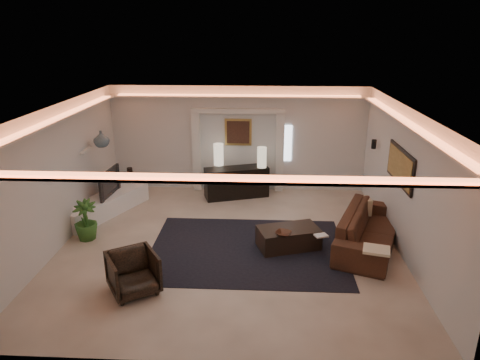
{
  "coord_description": "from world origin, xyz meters",
  "views": [
    {
      "loc": [
        0.67,
        -8.37,
        4.34
      ],
      "look_at": [
        0.2,
        0.6,
        1.25
      ],
      "focal_mm": 33.02,
      "sensor_mm": 36.0,
      "label": 1
    }
  ],
  "objects_px": {
    "coffee_table": "(288,238)",
    "armchair": "(133,273)",
    "sofa": "(369,229)",
    "console": "(237,183)"
  },
  "relations": [
    {
      "from": "coffee_table",
      "to": "armchair",
      "type": "xyz_separation_m",
      "value": [
        -2.75,
        -1.79,
        0.16
      ]
    },
    {
      "from": "console",
      "to": "coffee_table",
      "type": "xyz_separation_m",
      "value": [
        1.25,
        -2.88,
        -0.2
      ]
    },
    {
      "from": "console",
      "to": "coffee_table",
      "type": "distance_m",
      "value": 3.14
    },
    {
      "from": "sofa",
      "to": "armchair",
      "type": "bearing_deg",
      "value": 134.91
    },
    {
      "from": "sofa",
      "to": "console",
      "type": "bearing_deg",
      "value": 68.45
    },
    {
      "from": "console",
      "to": "coffee_table",
      "type": "bearing_deg",
      "value": -84.29
    },
    {
      "from": "sofa",
      "to": "armchair",
      "type": "relative_size",
      "value": 3.27
    },
    {
      "from": "coffee_table",
      "to": "armchair",
      "type": "distance_m",
      "value": 3.29
    },
    {
      "from": "console",
      "to": "armchair",
      "type": "height_order",
      "value": "console"
    },
    {
      "from": "console",
      "to": "sofa",
      "type": "bearing_deg",
      "value": -60.61
    }
  ]
}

